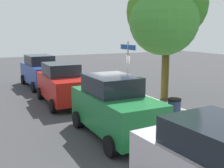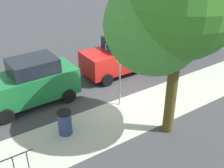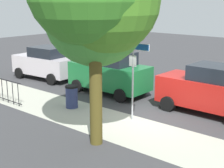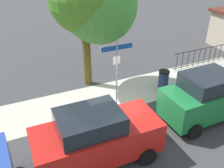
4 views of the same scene
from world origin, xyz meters
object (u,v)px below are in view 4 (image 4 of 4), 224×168
trash_bin (163,79)px  car_green (209,96)px  car_red (96,137)px  street_sign (117,62)px

trash_bin → car_green: bearing=-85.1°
car_green → car_red: bearing=-176.8°
car_red → trash_bin: bearing=33.3°
car_red → trash_bin: 5.86m
street_sign → car_green: (3.15, -2.31, -1.18)m
street_sign → trash_bin: (2.91, 0.50, -1.73)m
street_sign → car_green: 4.08m
car_red → car_green: (5.16, 0.34, 0.03)m
car_green → street_sign: bearing=143.1°
car_red → car_green: car_green is taller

